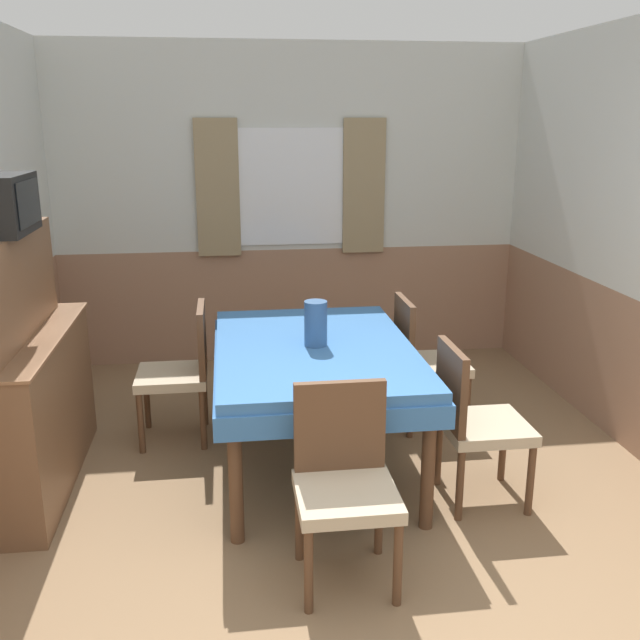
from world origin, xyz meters
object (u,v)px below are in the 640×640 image
(vase, at_px, (316,323))
(chair_right_near, at_px, (474,418))
(sideboard, at_px, (22,382))
(dining_table, at_px, (315,362))
(chair_left_far, at_px, (182,368))
(chair_right_far, at_px, (423,357))
(chair_head_near, at_px, (344,477))
(tv, at_px, (0,204))

(vase, bearing_deg, chair_right_near, -32.88)
(vase, bearing_deg, sideboard, 179.96)
(dining_table, relative_size, vase, 6.41)
(chair_left_far, xyz_separation_m, chair_right_far, (1.57, 0.00, 0.00))
(dining_table, relative_size, sideboard, 1.16)
(chair_head_near, distance_m, sideboard, 1.94)
(chair_right_near, xyz_separation_m, tv, (-2.41, 0.49, 1.11))
(chair_right_near, height_order, vase, vase)
(chair_right_far, bearing_deg, chair_left_far, -90.00)
(chair_left_far, distance_m, tv, 1.48)
(chair_right_near, distance_m, sideboard, 2.46)
(chair_left_far, height_order, chair_right_far, same)
(dining_table, relative_size, chair_head_near, 1.89)
(chair_right_near, relative_size, sideboard, 0.61)
(chair_left_far, bearing_deg, chair_right_far, -90.00)
(chair_left_far, bearing_deg, sideboard, 120.90)
(dining_table, xyz_separation_m, chair_head_near, (-0.00, -1.05, -0.17))
(chair_right_near, xyz_separation_m, chair_right_far, (0.00, 1.00, 0.00))
(chair_right_near, bearing_deg, dining_table, -122.51)
(chair_left_far, bearing_deg, tv, 121.81)
(chair_right_far, height_order, sideboard, sideboard)
(dining_table, distance_m, chair_right_near, 0.95)
(vase, bearing_deg, chair_right_far, 32.62)
(chair_left_far, height_order, tv, tv)
(chair_right_far, height_order, vase, vase)
(sideboard, distance_m, tv, 0.97)
(dining_table, bearing_deg, tv, -179.48)
(vase, bearing_deg, chair_head_near, -90.38)
(dining_table, distance_m, chair_head_near, 1.06)
(chair_head_near, relative_size, sideboard, 0.61)
(dining_table, xyz_separation_m, chair_right_far, (0.79, 0.50, -0.17))
(dining_table, distance_m, tv, 1.87)
(chair_right_far, xyz_separation_m, chair_head_near, (-0.79, -1.55, 0.00))
(dining_table, distance_m, chair_right_far, 0.95)
(chair_right_near, bearing_deg, tv, -101.44)
(chair_head_near, bearing_deg, tv, -32.54)
(chair_right_far, distance_m, tv, 2.70)
(tv, distance_m, vase, 1.77)
(chair_left_far, height_order, sideboard, sideboard)
(dining_table, xyz_separation_m, chair_left_far, (-0.79, 0.50, -0.17))
(dining_table, height_order, vase, vase)
(vase, bearing_deg, chair_left_far, 147.85)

